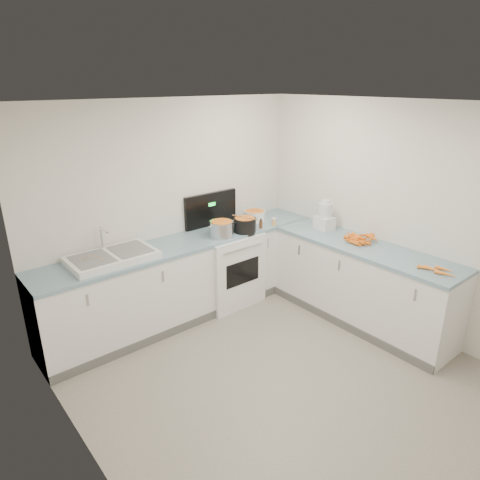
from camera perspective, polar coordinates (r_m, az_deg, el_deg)
floor at (r=4.26m, az=6.70°, el=-18.45°), size 3.50×4.00×0.00m
ceiling at (r=3.32m, az=8.55°, el=17.39°), size 3.50×4.00×0.00m
wall_back at (r=5.09m, az=-9.13°, el=4.09°), size 3.50×0.00×2.50m
wall_left at (r=2.74m, az=-19.10°, el=-12.04°), size 0.00×4.00×2.50m
wall_right at (r=4.97m, az=21.48°, el=2.48°), size 0.00×4.00×2.50m
counter_back at (r=5.13m, az=-6.90°, el=-5.00°), size 3.50×0.62×0.94m
counter_right at (r=5.15m, az=15.81°, el=-5.58°), size 0.62×2.20×0.94m
stove at (r=5.40m, az=-1.93°, el=-3.44°), size 0.76×0.65×1.36m
sink at (r=4.55m, az=-16.70°, el=-2.19°), size 0.86×0.52×0.31m
steel_pot at (r=5.02m, az=-2.47°, el=1.37°), size 0.37×0.37×0.21m
black_pot at (r=5.18m, az=0.64°, el=1.92°), size 0.29×0.29×0.19m
wooden_spoon at (r=5.14m, az=0.65°, el=3.04°), size 0.13×0.33×0.01m
mixing_bowl at (r=5.61m, az=1.95°, el=3.26°), size 0.33×0.33×0.13m
extract_bottle at (r=5.31m, az=2.80°, el=2.09°), size 0.04×0.04×0.10m
spice_jar at (r=5.43m, az=4.54°, el=2.37°), size 0.05×0.05×0.08m
food_processor at (r=5.35m, az=11.24°, el=3.06°), size 0.20×0.23×0.37m
carrot_pile at (r=5.03m, az=15.52°, el=0.12°), size 0.40×0.42×0.10m
peeled_carrots at (r=4.53m, az=24.84°, el=-3.68°), size 0.18×0.37×0.04m
peelings at (r=4.47m, az=-19.25°, el=-2.40°), size 0.21×0.21×0.01m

